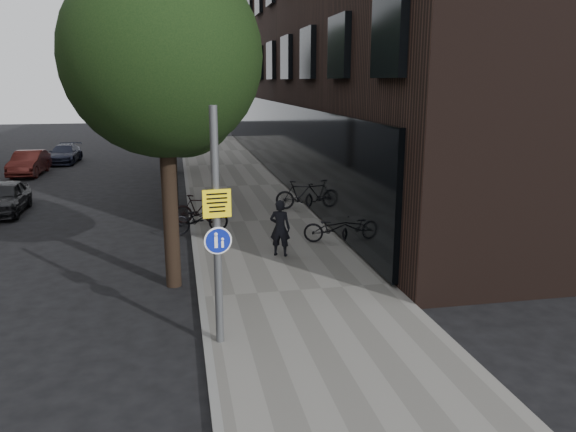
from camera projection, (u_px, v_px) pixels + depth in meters
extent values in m
plane|color=black|center=(328.00, 366.00, 9.68)|extent=(120.00, 120.00, 0.00)
cube|color=slate|center=(259.00, 222.00, 19.24)|extent=(4.50, 60.00, 0.12)
cube|color=slate|center=(192.00, 225.00, 18.82)|extent=(0.15, 60.00, 0.13)
cube|color=black|center=(376.00, 0.00, 30.14)|extent=(12.00, 40.00, 18.00)
cylinder|color=black|center=(171.00, 221.00, 13.10)|extent=(0.36, 0.36, 3.20)
sphere|color=black|center=(163.00, 57.00, 12.23)|extent=(4.40, 4.40, 4.40)
sphere|color=black|center=(183.00, 102.00, 13.30)|extent=(2.64, 2.64, 2.64)
cylinder|color=black|center=(172.00, 167.00, 21.20)|extent=(0.36, 0.36, 3.20)
sphere|color=black|center=(167.00, 66.00, 20.33)|extent=(5.00, 5.00, 5.00)
sphere|color=black|center=(179.00, 94.00, 21.40)|extent=(3.00, 3.00, 3.00)
cylinder|color=black|center=(173.00, 142.00, 29.78)|extent=(0.36, 0.36, 3.20)
sphere|color=black|center=(169.00, 70.00, 28.91)|extent=(5.00, 5.00, 5.00)
sphere|color=black|center=(178.00, 90.00, 29.98)|extent=(3.00, 3.00, 3.00)
cylinder|color=#595B5E|center=(217.00, 229.00, 9.84)|extent=(0.14, 0.14, 4.28)
cube|color=yellow|center=(216.00, 203.00, 9.73)|extent=(0.49, 0.08, 0.49)
cylinder|color=#0D1C91|center=(217.00, 239.00, 9.88)|extent=(0.44, 0.06, 0.44)
cylinder|color=white|center=(217.00, 239.00, 9.88)|extent=(0.49, 0.07, 0.49)
imported|color=black|center=(280.00, 228.00, 15.23)|extent=(0.67, 0.57, 1.55)
imported|color=black|center=(333.00, 228.00, 16.48)|extent=(1.81, 1.14, 0.90)
imported|color=black|center=(300.00, 195.00, 20.75)|extent=(1.86, 0.97, 1.08)
imported|color=black|center=(199.00, 218.00, 17.54)|extent=(1.94, 1.02, 0.97)
imported|color=black|center=(198.00, 209.00, 18.72)|extent=(1.69, 0.70, 0.98)
imported|color=black|center=(4.00, 198.00, 20.64)|extent=(1.52, 3.56, 1.20)
imported|color=#541C18|center=(29.00, 163.00, 29.06)|extent=(1.45, 3.84, 1.25)
imported|color=black|center=(65.00, 154.00, 33.33)|extent=(1.69, 3.81, 1.09)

